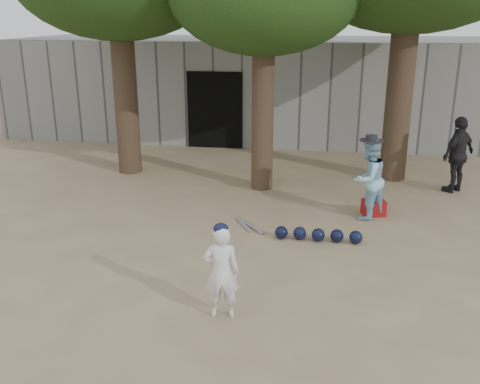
% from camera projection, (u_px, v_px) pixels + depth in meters
% --- Properties ---
extents(ground, '(70.00, 70.00, 0.00)m').
position_uv_depth(ground, '(192.00, 268.00, 8.30)').
color(ground, '#937C5E').
rests_on(ground, ground).
extents(boy_player, '(0.51, 0.38, 1.27)m').
position_uv_depth(boy_player, '(221.00, 272.00, 6.80)').
color(boy_player, silver).
rests_on(boy_player, ground).
extents(spectator_blue, '(0.94, 0.96, 1.56)m').
position_uv_depth(spectator_blue, '(368.00, 179.00, 10.11)').
color(spectator_blue, '#90C4DF').
rests_on(spectator_blue, ground).
extents(spectator_dark, '(0.99, 0.98, 1.68)m').
position_uv_depth(spectator_dark, '(458.00, 155.00, 11.63)').
color(spectator_dark, black).
rests_on(spectator_dark, ground).
extents(red_bag, '(0.49, 0.42, 0.30)m').
position_uv_depth(red_bag, '(374.00, 208.00, 10.45)').
color(red_bag, maroon).
rests_on(red_bag, ground).
extents(back_building, '(16.00, 5.24, 3.00)m').
position_uv_depth(back_building, '(266.00, 86.00, 17.50)').
color(back_building, gray).
rests_on(back_building, ground).
extents(helmet_row, '(1.51, 0.26, 0.23)m').
position_uv_depth(helmet_row, '(318.00, 235.00, 9.26)').
color(helmet_row, black).
rests_on(helmet_row, ground).
extents(bat_pile, '(0.63, 0.74, 0.06)m').
position_uv_depth(bat_pile, '(248.00, 226.00, 9.89)').
color(bat_pile, '#B5B4BC').
rests_on(bat_pile, ground).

